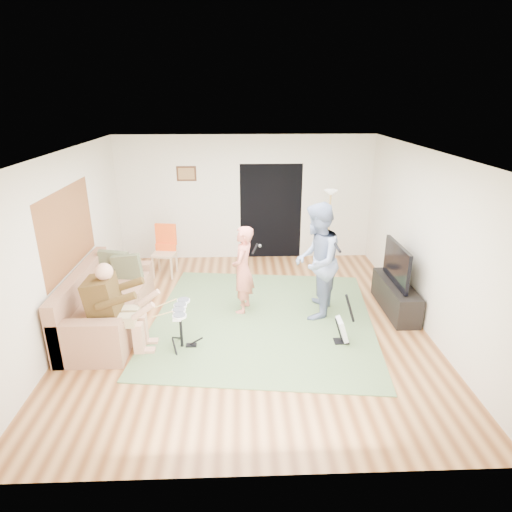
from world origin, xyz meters
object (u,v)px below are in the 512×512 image
at_px(torchiere_lamp, 329,216).
at_px(dining_chair, 165,258).
at_px(guitar_spare, 343,329).
at_px(drum_kit, 181,329).
at_px(guitarist, 316,261).
at_px(television, 397,264).
at_px(singer, 243,270).
at_px(tv_cabinet, 396,297).
at_px(sofa, 103,309).

distance_m(torchiere_lamp, dining_chair, 3.46).
bearing_deg(guitar_spare, drum_kit, -179.25).
bearing_deg(guitarist, drum_kit, -47.97).
relative_size(guitarist, dining_chair, 1.85).
bearing_deg(guitar_spare, dining_chair, 138.30).
height_order(guitarist, television, guitarist).
bearing_deg(singer, tv_cabinet, 102.65).
bearing_deg(television, dining_chair, 157.54).
bearing_deg(guitarist, sofa, -67.23).
bearing_deg(sofa, guitarist, 4.70).
relative_size(dining_chair, television, 0.97).
bearing_deg(television, tv_cabinet, 0.00).
xyz_separation_m(torchiere_lamp, tv_cabinet, (0.80, -1.93, -0.90)).
xyz_separation_m(singer, guitar_spare, (1.46, -1.07, -0.52)).
distance_m(guitarist, television, 1.37).
height_order(sofa, television, television).
bearing_deg(torchiere_lamp, guitarist, -106.66).
height_order(drum_kit, torchiere_lamp, torchiere_lamp).
xyz_separation_m(guitar_spare, tv_cabinet, (1.13, 1.00, 0.02)).
relative_size(guitar_spare, tv_cabinet, 0.57).
height_order(singer, television, singer).
bearing_deg(drum_kit, dining_chair, 103.64).
relative_size(guitar_spare, torchiere_lamp, 0.47).
bearing_deg(torchiere_lamp, sofa, -150.06).
xyz_separation_m(drum_kit, guitarist, (2.09, 0.93, 0.66)).
bearing_deg(drum_kit, television, 16.59).
distance_m(sofa, dining_chair, 2.18).
xyz_separation_m(sofa, guitar_spare, (3.67, -0.62, -0.09)).
relative_size(drum_kit, tv_cabinet, 0.48).
height_order(torchiere_lamp, television, torchiere_lamp).
bearing_deg(guitarist, singer, -80.30).
bearing_deg(guitar_spare, sofa, 170.42).
bearing_deg(guitarist, torchiere_lamp, -178.59).
distance_m(drum_kit, television, 3.64).
xyz_separation_m(torchiere_lamp, dining_chair, (-3.36, -0.23, -0.78)).
distance_m(sofa, drum_kit, 1.46).
xyz_separation_m(singer, dining_chair, (-1.57, 1.62, -0.38)).
bearing_deg(singer, dining_chair, -121.68).
bearing_deg(dining_chair, singer, -38.23).
relative_size(sofa, tv_cabinet, 1.66).
bearing_deg(torchiere_lamp, dining_chair, -176.15).
bearing_deg(television, guitar_spare, -137.42).
relative_size(sofa, dining_chair, 2.25).
xyz_separation_m(guitar_spare, torchiere_lamp, (0.33, 2.92, 0.92)).
height_order(singer, guitar_spare, singer).
distance_m(drum_kit, dining_chair, 2.81).
distance_m(sofa, singer, 2.30).
relative_size(drum_kit, television, 0.63).
bearing_deg(sofa, torchiere_lamp, 29.94).
xyz_separation_m(drum_kit, guitar_spare, (2.37, 0.03, -0.07)).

